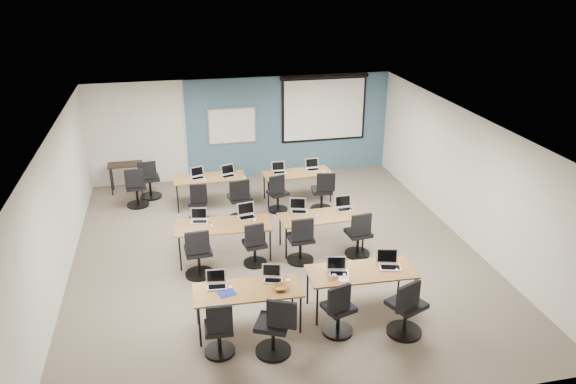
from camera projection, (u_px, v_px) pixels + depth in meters
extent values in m
cube|color=#6B6354|center=(276.00, 253.00, 11.39)|extent=(8.00, 9.00, 0.02)
cube|color=white|center=(275.00, 124.00, 10.35)|extent=(8.00, 9.00, 0.02)
cube|color=beige|center=(243.00, 128.00, 14.93)|extent=(8.00, 0.04, 2.70)
cube|color=beige|center=(347.00, 331.00, 6.82)|extent=(8.00, 0.04, 2.70)
cube|color=beige|center=(58.00, 210.00, 10.09)|extent=(0.04, 9.00, 2.70)
cube|color=beige|center=(464.00, 176.00, 11.66)|extent=(0.04, 9.00, 2.70)
cube|color=#3D5977|center=(289.00, 126.00, 15.15)|extent=(5.50, 0.04, 2.70)
cube|color=#B5B5B5|center=(232.00, 126.00, 14.77)|extent=(1.28, 0.02, 0.98)
cube|color=white|center=(232.00, 126.00, 14.76)|extent=(1.20, 0.02, 0.90)
cube|color=black|center=(324.00, 108.00, 15.11)|extent=(2.32, 0.03, 1.82)
cube|color=white|center=(324.00, 110.00, 15.11)|extent=(2.20, 0.02, 1.62)
cylinder|color=black|center=(325.00, 77.00, 14.77)|extent=(2.40, 0.10, 0.10)
cube|color=brown|center=(248.00, 290.00, 8.81)|extent=(1.70, 0.71, 0.03)
cylinder|color=black|center=(200.00, 327.00, 8.53)|extent=(0.04, 0.04, 0.70)
cylinder|color=black|center=(301.00, 314.00, 8.84)|extent=(0.04, 0.04, 0.70)
cylinder|color=black|center=(197.00, 306.00, 9.06)|extent=(0.04, 0.04, 0.70)
cylinder|color=black|center=(292.00, 294.00, 9.38)|extent=(0.04, 0.04, 0.70)
cube|color=#945D32|center=(361.00, 272.00, 9.34)|extent=(1.80, 0.75, 0.03)
cylinder|color=black|center=(317.00, 307.00, 9.03)|extent=(0.04, 0.04, 0.70)
cylinder|color=black|center=(414.00, 295.00, 9.36)|extent=(0.04, 0.04, 0.70)
cylinder|color=black|center=(308.00, 286.00, 9.60)|extent=(0.04, 0.04, 0.70)
cylinder|color=black|center=(399.00, 275.00, 9.92)|extent=(0.04, 0.04, 0.70)
cube|color=#A67A48|center=(223.00, 225.00, 10.96)|extent=(1.86, 0.78, 0.03)
cylinder|color=black|center=(180.00, 254.00, 10.63)|extent=(0.04, 0.04, 0.70)
cylinder|color=black|center=(270.00, 245.00, 10.97)|extent=(0.04, 0.04, 0.70)
cylinder|color=black|center=(179.00, 239.00, 11.22)|extent=(0.04, 0.04, 0.70)
cylinder|color=black|center=(264.00, 230.00, 11.56)|extent=(0.04, 0.04, 0.70)
cube|color=brown|center=(322.00, 216.00, 11.33)|extent=(1.72, 0.72, 0.03)
cylinder|color=black|center=(286.00, 243.00, 11.05)|extent=(0.04, 0.04, 0.70)
cylinder|color=black|center=(363.00, 235.00, 11.36)|extent=(0.04, 0.04, 0.70)
cylinder|color=black|center=(280.00, 230.00, 11.59)|extent=(0.04, 0.04, 0.70)
cylinder|color=black|center=(354.00, 223.00, 11.90)|extent=(0.04, 0.04, 0.70)
cube|color=olive|center=(209.00, 178.00, 13.32)|extent=(1.68, 0.70, 0.03)
cylinder|color=black|center=(178.00, 199.00, 13.05)|extent=(0.04, 0.04, 0.70)
cylinder|color=black|center=(244.00, 194.00, 13.36)|extent=(0.04, 0.04, 0.70)
cylinder|color=black|center=(177.00, 190.00, 13.57)|extent=(0.04, 0.04, 0.70)
cylinder|color=black|center=(241.00, 185.00, 13.88)|extent=(0.04, 0.04, 0.70)
cube|color=#A86D39|center=(297.00, 173.00, 13.60)|extent=(1.66, 0.69, 0.03)
cylinder|color=black|center=(268.00, 194.00, 13.33)|extent=(0.04, 0.04, 0.70)
cylinder|color=black|center=(331.00, 189.00, 13.63)|extent=(0.04, 0.04, 0.70)
cylinder|color=black|center=(264.00, 185.00, 13.84)|extent=(0.04, 0.04, 0.70)
cylinder|color=black|center=(324.00, 181.00, 14.15)|extent=(0.04, 0.04, 0.70)
cube|color=#BCBCBC|center=(217.00, 287.00, 8.86)|extent=(0.31, 0.23, 0.02)
cube|color=black|center=(217.00, 287.00, 8.84)|extent=(0.27, 0.13, 0.00)
cube|color=#BCBCBC|center=(216.00, 276.00, 8.93)|extent=(0.31, 0.06, 0.22)
cube|color=black|center=(216.00, 276.00, 8.92)|extent=(0.28, 0.04, 0.18)
ellipsoid|color=white|center=(230.00, 287.00, 8.85)|extent=(0.06, 0.09, 0.03)
cylinder|color=black|center=(220.00, 351.00, 8.52)|extent=(0.47, 0.47, 0.05)
cylinder|color=black|center=(219.00, 341.00, 8.44)|extent=(0.06, 0.06, 0.42)
cube|color=black|center=(219.00, 328.00, 8.35)|extent=(0.42, 0.42, 0.08)
cube|color=black|center=(220.00, 319.00, 8.07)|extent=(0.38, 0.06, 0.44)
cube|color=#B8B9BF|center=(273.00, 280.00, 9.04)|extent=(0.31, 0.22, 0.02)
cube|color=black|center=(273.00, 280.00, 9.01)|extent=(0.26, 0.13, 0.00)
cube|color=#B8B9BF|center=(271.00, 270.00, 9.10)|extent=(0.31, 0.06, 0.21)
cube|color=black|center=(272.00, 270.00, 9.09)|extent=(0.27, 0.04, 0.17)
ellipsoid|color=white|center=(288.00, 280.00, 9.04)|extent=(0.09, 0.12, 0.04)
cylinder|color=black|center=(273.00, 351.00, 8.53)|extent=(0.55, 0.55, 0.05)
cylinder|color=black|center=(273.00, 339.00, 8.44)|extent=(0.06, 0.06, 0.49)
cube|color=black|center=(273.00, 323.00, 8.33)|extent=(0.49, 0.49, 0.08)
cube|color=black|center=(282.00, 315.00, 8.06)|extent=(0.44, 0.06, 0.44)
cube|color=#A0A1AA|center=(339.00, 273.00, 9.23)|extent=(0.32, 0.24, 0.02)
cube|color=black|center=(339.00, 273.00, 9.21)|extent=(0.27, 0.14, 0.00)
cube|color=#A0A1AA|center=(337.00, 263.00, 9.30)|extent=(0.32, 0.06, 0.22)
cube|color=black|center=(337.00, 263.00, 9.29)|extent=(0.28, 0.04, 0.18)
ellipsoid|color=white|center=(344.00, 275.00, 9.18)|extent=(0.09, 0.12, 0.04)
cylinder|color=black|center=(338.00, 331.00, 8.98)|extent=(0.49, 0.49, 0.05)
cylinder|color=black|center=(338.00, 321.00, 8.90)|extent=(0.06, 0.06, 0.43)
cube|color=black|center=(339.00, 307.00, 8.80)|extent=(0.43, 0.43, 0.08)
cube|color=black|center=(339.00, 299.00, 8.51)|extent=(0.40, 0.06, 0.44)
cube|color=#B5B5B8|center=(390.00, 267.00, 9.42)|extent=(0.36, 0.26, 0.02)
cube|color=black|center=(390.00, 267.00, 9.39)|extent=(0.31, 0.15, 0.00)
cube|color=#B5B5B8|center=(387.00, 256.00, 9.49)|extent=(0.36, 0.07, 0.25)
cube|color=black|center=(387.00, 256.00, 9.48)|extent=(0.32, 0.05, 0.21)
ellipsoid|color=white|center=(397.00, 270.00, 9.33)|extent=(0.08, 0.11, 0.03)
cylinder|color=black|center=(404.00, 331.00, 8.97)|extent=(0.57, 0.57, 0.05)
cylinder|color=black|center=(405.00, 319.00, 8.88)|extent=(0.06, 0.06, 0.50)
cube|color=black|center=(407.00, 304.00, 8.77)|extent=(0.50, 0.50, 0.08)
cube|color=black|center=(408.00, 297.00, 8.45)|extent=(0.46, 0.06, 0.44)
cube|color=silver|center=(200.00, 222.00, 11.04)|extent=(0.32, 0.24, 0.02)
cube|color=black|center=(200.00, 222.00, 11.02)|extent=(0.27, 0.14, 0.00)
cube|color=silver|center=(199.00, 213.00, 11.11)|extent=(0.32, 0.06, 0.22)
cube|color=black|center=(199.00, 214.00, 11.10)|extent=(0.28, 0.04, 0.18)
ellipsoid|color=white|center=(211.00, 226.00, 10.88)|extent=(0.07, 0.10, 0.03)
cylinder|color=black|center=(200.00, 274.00, 10.60)|extent=(0.54, 0.54, 0.05)
cylinder|color=black|center=(199.00, 264.00, 10.52)|extent=(0.06, 0.06, 0.48)
cube|color=black|center=(198.00, 251.00, 10.41)|extent=(0.48, 0.48, 0.08)
cube|color=black|center=(197.00, 243.00, 10.10)|extent=(0.44, 0.06, 0.44)
cube|color=#9FA0AB|center=(247.00, 217.00, 11.23)|extent=(0.36, 0.26, 0.02)
cube|color=black|center=(247.00, 217.00, 11.20)|extent=(0.30, 0.15, 0.00)
cube|color=#9FA0AB|center=(246.00, 208.00, 11.30)|extent=(0.36, 0.07, 0.25)
cube|color=black|center=(246.00, 209.00, 11.29)|extent=(0.31, 0.05, 0.20)
ellipsoid|color=white|center=(254.00, 220.00, 11.11)|extent=(0.07, 0.10, 0.03)
cylinder|color=black|center=(255.00, 263.00, 10.98)|extent=(0.46, 0.46, 0.05)
cylinder|color=black|center=(255.00, 255.00, 10.91)|extent=(0.06, 0.06, 0.41)
cube|color=black|center=(255.00, 244.00, 10.82)|extent=(0.41, 0.41, 0.08)
cube|color=black|center=(254.00, 235.00, 10.54)|extent=(0.37, 0.06, 0.44)
cube|color=#B5B5B5|center=(299.00, 212.00, 11.48)|extent=(0.34, 0.25, 0.02)
cube|color=black|center=(299.00, 212.00, 11.45)|extent=(0.29, 0.14, 0.00)
cube|color=#B5B5B5|center=(298.00, 203.00, 11.55)|extent=(0.34, 0.06, 0.23)
cube|color=black|center=(298.00, 204.00, 11.54)|extent=(0.30, 0.04, 0.19)
ellipsoid|color=white|center=(317.00, 216.00, 11.30)|extent=(0.09, 0.11, 0.03)
cylinder|color=black|center=(300.00, 260.00, 11.09)|extent=(0.53, 0.53, 0.05)
cylinder|color=black|center=(300.00, 250.00, 11.01)|extent=(0.06, 0.06, 0.47)
cube|color=black|center=(300.00, 238.00, 10.90)|extent=(0.47, 0.47, 0.08)
cube|color=black|center=(303.00, 230.00, 10.60)|extent=(0.43, 0.06, 0.44)
cube|color=#A6A7B2|center=(345.00, 209.00, 11.58)|extent=(0.35, 0.25, 0.02)
cube|color=black|center=(345.00, 209.00, 11.56)|extent=(0.29, 0.15, 0.00)
cube|color=#A6A7B2|center=(343.00, 201.00, 11.65)|extent=(0.35, 0.06, 0.24)
cube|color=black|center=(343.00, 201.00, 11.64)|extent=(0.30, 0.05, 0.20)
ellipsoid|color=white|center=(350.00, 211.00, 11.53)|extent=(0.07, 0.10, 0.03)
cylinder|color=black|center=(357.00, 253.00, 11.33)|extent=(0.51, 0.51, 0.05)
cylinder|color=black|center=(358.00, 245.00, 11.25)|extent=(0.06, 0.06, 0.45)
cube|color=black|center=(358.00, 233.00, 11.15)|extent=(0.45, 0.45, 0.08)
cube|color=black|center=(361.00, 225.00, 10.85)|extent=(0.41, 0.06, 0.44)
cube|color=silver|center=(198.00, 178.00, 13.23)|extent=(0.32, 0.23, 0.02)
cube|color=black|center=(198.00, 178.00, 13.21)|extent=(0.27, 0.14, 0.00)
cube|color=silver|center=(197.00, 171.00, 13.30)|extent=(0.32, 0.06, 0.22)
cube|color=black|center=(197.00, 171.00, 13.29)|extent=(0.28, 0.04, 0.18)
ellipsoid|color=white|center=(205.00, 180.00, 13.11)|extent=(0.07, 0.10, 0.03)
cylinder|color=black|center=(199.00, 219.00, 12.84)|extent=(0.46, 0.46, 0.05)
cylinder|color=black|center=(198.00, 212.00, 12.77)|extent=(0.06, 0.06, 0.41)
cube|color=black|center=(198.00, 202.00, 12.67)|extent=(0.41, 0.41, 0.08)
cube|color=black|center=(199.00, 193.00, 12.40)|extent=(0.37, 0.06, 0.44)
cube|color=silver|center=(228.00, 176.00, 13.35)|extent=(0.33, 0.24, 0.02)
cube|color=black|center=(229.00, 176.00, 13.33)|extent=(0.28, 0.14, 0.00)
cube|color=silver|center=(228.00, 169.00, 13.42)|extent=(0.33, 0.06, 0.23)
cube|color=black|center=(228.00, 169.00, 13.41)|extent=(0.29, 0.04, 0.19)
ellipsoid|color=white|center=(244.00, 178.00, 13.26)|extent=(0.07, 0.10, 0.03)
cylinder|color=black|center=(241.00, 218.00, 12.87)|extent=(0.56, 0.56, 0.05)
cylinder|color=black|center=(240.00, 209.00, 12.79)|extent=(0.06, 0.06, 0.49)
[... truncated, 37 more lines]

